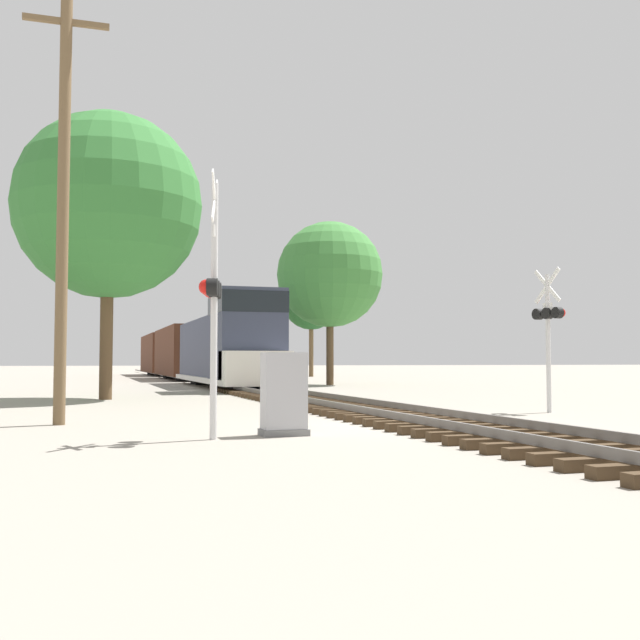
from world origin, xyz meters
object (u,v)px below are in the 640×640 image
object	(u,v)px
tree_far_right	(108,206)
crossing_signal_far	(549,321)
utility_pole	(63,199)
relay_cabinet	(284,394)
tree_mid_background	(330,275)
tree_deep_background	(311,301)
crossing_signal_near	(212,292)
freight_train	(186,352)

from	to	relation	value
tree_far_right	crossing_signal_far	bearing A→B (deg)	-43.30
crossing_signal_far	utility_pole	bearing A→B (deg)	80.40
utility_pole	tree_far_right	xyz separation A→B (m)	(1.22, 10.43, 2.00)
relay_cabinet	tree_mid_background	xyz separation A→B (m)	(9.73, 26.77, 5.48)
crossing_signal_far	tree_mid_background	bearing A→B (deg)	-13.99
relay_cabinet	utility_pole	distance (m)	6.74
utility_pole	tree_mid_background	size ratio (longest dim) A/B	1.01
crossing_signal_far	tree_far_right	world-z (taller)	tree_far_right
relay_cabinet	utility_pole	size ratio (longest dim) A/B	0.16
relay_cabinet	tree_far_right	size ratio (longest dim) A/B	0.15
crossing_signal_far	utility_pole	size ratio (longest dim) A/B	0.41
utility_pole	tree_deep_background	bearing A→B (deg)	66.83
crossing_signal_near	tree_deep_background	size ratio (longest dim) A/B	0.51
freight_train	relay_cabinet	distance (m)	39.85
crossing_signal_far	relay_cabinet	xyz separation A→B (m)	(-8.19, -3.73, -1.65)
crossing_signal_far	utility_pole	xyz separation A→B (m)	(-12.15, -0.12, 2.44)
utility_pole	tree_mid_background	world-z (taller)	utility_pole
relay_cabinet	crossing_signal_far	bearing A→B (deg)	24.49
freight_train	crossing_signal_far	size ratio (longest dim) A/B	12.62
crossing_signal_near	crossing_signal_far	distance (m)	10.38
freight_train	crossing_signal_near	xyz separation A→B (m)	(-4.70, -39.99, 0.59)
crossing_signal_near	tree_deep_background	bearing A→B (deg)	176.07
tree_deep_background	utility_pole	bearing A→B (deg)	-113.17
relay_cabinet	tree_mid_background	distance (m)	29.01
freight_train	tree_far_right	distance (m)	26.81
crossing_signal_far	tree_deep_background	distance (m)	45.11
tree_mid_background	crossing_signal_far	bearing A→B (deg)	-93.81
tree_mid_background	utility_pole	bearing A→B (deg)	-120.58
tree_far_right	tree_deep_background	bearing A→B (deg)	62.38
crossing_signal_near	relay_cabinet	distance (m)	2.28
tree_far_right	tree_deep_background	world-z (taller)	tree_far_right
crossing_signal_far	tree_far_right	size ratio (longest dim) A/B	0.37
crossing_signal_far	tree_deep_background	bearing A→B (deg)	-19.01
freight_train	tree_mid_background	xyz separation A→B (m)	(6.40, -12.92, 4.27)
relay_cabinet	tree_mid_background	bearing A→B (deg)	70.03
tree_far_right	crossing_signal_near	bearing A→B (deg)	-84.52
crossing_signal_far	tree_deep_background	xyz separation A→B (m)	(6.90, 44.39, 4.10)
utility_pole	tree_far_right	world-z (taller)	tree_far_right
crossing_signal_near	tree_deep_background	xyz separation A→B (m)	(16.46, 48.43, 3.94)
tree_far_right	tree_mid_background	bearing A→B (deg)	45.61
crossing_signal_far	tree_far_right	bearing A→B (deg)	36.52
crossing_signal_far	tree_far_right	distance (m)	15.67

